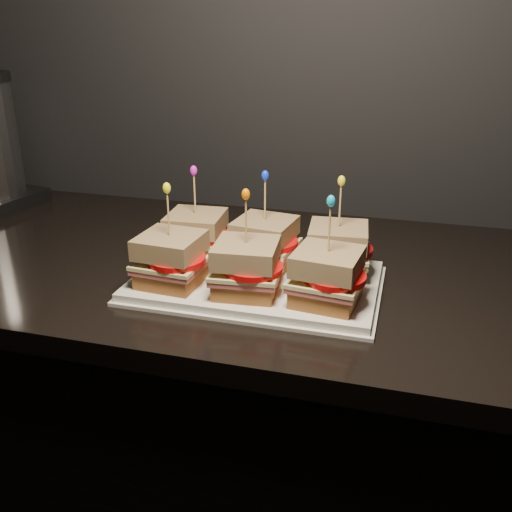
# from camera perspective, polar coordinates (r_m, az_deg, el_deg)

# --- Properties ---
(cabinet) EXTENTS (2.46, 0.60, 0.89)m
(cabinet) POSITION_cam_1_polar(r_m,az_deg,el_deg) (1.26, 10.33, -22.23)
(cabinet) COLOR black
(cabinet) RESTS_ON ground
(granite_slab) EXTENTS (2.50, 0.64, 0.04)m
(granite_slab) POSITION_cam_1_polar(r_m,az_deg,el_deg) (1.00, 12.16, -2.94)
(granite_slab) COLOR black
(granite_slab) RESTS_ON cabinet
(platter) EXTENTS (0.39, 0.24, 0.02)m
(platter) POSITION_cam_1_polar(r_m,az_deg,el_deg) (0.92, 0.00, -2.63)
(platter) COLOR white
(platter) RESTS_ON granite_slab
(platter_rim) EXTENTS (0.40, 0.25, 0.01)m
(platter_rim) POSITION_cam_1_polar(r_m,az_deg,el_deg) (0.93, 0.00, -2.97)
(platter_rim) COLOR white
(platter_rim) RESTS_ON granite_slab
(sandwich_0_bread_bot) EXTENTS (0.10, 0.10, 0.03)m
(sandwich_0_bread_bot) POSITION_cam_1_polar(r_m,az_deg,el_deg) (1.00, -5.92, 0.58)
(sandwich_0_bread_bot) COLOR brown
(sandwich_0_bread_bot) RESTS_ON platter
(sandwich_0_ham) EXTENTS (0.11, 0.10, 0.01)m
(sandwich_0_ham) POSITION_cam_1_polar(r_m,az_deg,el_deg) (0.99, -5.95, 1.47)
(sandwich_0_ham) COLOR #B74F4F
(sandwich_0_ham) RESTS_ON sandwich_0_bread_bot
(sandwich_0_cheese) EXTENTS (0.11, 0.10, 0.01)m
(sandwich_0_cheese) POSITION_cam_1_polar(r_m,az_deg,el_deg) (0.99, -5.97, 1.85)
(sandwich_0_cheese) COLOR beige
(sandwich_0_cheese) RESTS_ON sandwich_0_ham
(sandwich_0_tomato) EXTENTS (0.09, 0.09, 0.01)m
(sandwich_0_tomato) POSITION_cam_1_polar(r_m,az_deg,el_deg) (0.98, -5.46, 2.07)
(sandwich_0_tomato) COLOR red
(sandwich_0_tomato) RESTS_ON sandwich_0_cheese
(sandwich_0_bread_top) EXTENTS (0.10, 0.10, 0.03)m
(sandwich_0_bread_top) POSITION_cam_1_polar(r_m,az_deg,el_deg) (0.98, -6.03, 3.36)
(sandwich_0_bread_top) COLOR #5A320D
(sandwich_0_bread_top) RESTS_ON sandwich_0_tomato
(sandwich_0_pick) EXTENTS (0.00, 0.00, 0.09)m
(sandwich_0_pick) POSITION_cam_1_polar(r_m,az_deg,el_deg) (0.97, -6.14, 5.92)
(sandwich_0_pick) COLOR tan
(sandwich_0_pick) RESTS_ON sandwich_0_bread_top
(sandwich_0_frill) EXTENTS (0.01, 0.01, 0.02)m
(sandwich_0_frill) POSITION_cam_1_polar(r_m,az_deg,el_deg) (0.96, -6.26, 8.50)
(sandwich_0_frill) COLOR #CF18BC
(sandwich_0_frill) RESTS_ON sandwich_0_pick
(sandwich_1_bread_bot) EXTENTS (0.10, 0.10, 0.03)m
(sandwich_1_bread_bot) POSITION_cam_1_polar(r_m,az_deg,el_deg) (0.96, 0.87, -0.14)
(sandwich_1_bread_bot) COLOR brown
(sandwich_1_bread_bot) RESTS_ON platter
(sandwich_1_ham) EXTENTS (0.11, 0.11, 0.01)m
(sandwich_1_ham) POSITION_cam_1_polar(r_m,az_deg,el_deg) (0.96, 0.87, 0.78)
(sandwich_1_ham) COLOR #B74F4F
(sandwich_1_ham) RESTS_ON sandwich_1_bread_bot
(sandwich_1_cheese) EXTENTS (0.11, 0.11, 0.01)m
(sandwich_1_cheese) POSITION_cam_1_polar(r_m,az_deg,el_deg) (0.96, 0.88, 1.17)
(sandwich_1_cheese) COLOR beige
(sandwich_1_cheese) RESTS_ON sandwich_1_ham
(sandwich_1_tomato) EXTENTS (0.09, 0.09, 0.01)m
(sandwich_1_tomato) POSITION_cam_1_polar(r_m,az_deg,el_deg) (0.94, 1.49, 1.39)
(sandwich_1_tomato) COLOR red
(sandwich_1_tomato) RESTS_ON sandwich_1_cheese
(sandwich_1_bread_top) EXTENTS (0.10, 0.10, 0.03)m
(sandwich_1_bread_top) POSITION_cam_1_polar(r_m,az_deg,el_deg) (0.95, 0.89, 2.73)
(sandwich_1_bread_top) COLOR #5A320D
(sandwich_1_bread_top) RESTS_ON sandwich_1_tomato
(sandwich_1_pick) EXTENTS (0.00, 0.00, 0.09)m
(sandwich_1_pick) POSITION_cam_1_polar(r_m,az_deg,el_deg) (0.93, 0.90, 5.38)
(sandwich_1_pick) COLOR tan
(sandwich_1_pick) RESTS_ON sandwich_1_bread_top
(sandwich_1_frill) EXTENTS (0.01, 0.01, 0.02)m
(sandwich_1_frill) POSITION_cam_1_polar(r_m,az_deg,el_deg) (0.92, 0.92, 8.06)
(sandwich_1_frill) COLOR #122FE3
(sandwich_1_frill) RESTS_ON sandwich_1_pick
(sandwich_2_bread_bot) EXTENTS (0.10, 0.10, 0.03)m
(sandwich_2_bread_bot) POSITION_cam_1_polar(r_m,az_deg,el_deg) (0.94, 8.06, -0.90)
(sandwich_2_bread_bot) COLOR brown
(sandwich_2_bread_bot) RESTS_ON platter
(sandwich_2_ham) EXTENTS (0.11, 0.10, 0.01)m
(sandwich_2_ham) POSITION_cam_1_polar(r_m,az_deg,el_deg) (0.94, 8.11, 0.03)
(sandwich_2_ham) COLOR #B74F4F
(sandwich_2_ham) RESTS_ON sandwich_2_bread_bot
(sandwich_2_cheese) EXTENTS (0.11, 0.11, 0.01)m
(sandwich_2_cheese) POSITION_cam_1_polar(r_m,az_deg,el_deg) (0.93, 8.13, 0.43)
(sandwich_2_cheese) COLOR beige
(sandwich_2_cheese) RESTS_ON sandwich_2_ham
(sandwich_2_tomato) EXTENTS (0.09, 0.09, 0.01)m
(sandwich_2_tomato) POSITION_cam_1_polar(r_m,az_deg,el_deg) (0.93, 8.84, 0.65)
(sandwich_2_tomato) COLOR red
(sandwich_2_tomato) RESTS_ON sandwich_2_cheese
(sandwich_2_bread_top) EXTENTS (0.10, 0.10, 0.03)m
(sandwich_2_bread_top) POSITION_cam_1_polar(r_m,az_deg,el_deg) (0.92, 8.23, 2.02)
(sandwich_2_bread_top) COLOR #5A320D
(sandwich_2_bread_top) RESTS_ON sandwich_2_tomato
(sandwich_2_pick) EXTENTS (0.00, 0.00, 0.09)m
(sandwich_2_pick) POSITION_cam_1_polar(r_m,az_deg,el_deg) (0.91, 8.39, 4.71)
(sandwich_2_pick) COLOR tan
(sandwich_2_pick) RESTS_ON sandwich_2_bread_top
(sandwich_2_frill) EXTENTS (0.01, 0.01, 0.02)m
(sandwich_2_frill) POSITION_cam_1_polar(r_m,az_deg,el_deg) (0.90, 8.55, 7.45)
(sandwich_2_frill) COLOR yellow
(sandwich_2_frill) RESTS_ON sandwich_2_pick
(sandwich_3_bread_bot) EXTENTS (0.10, 0.10, 0.03)m
(sandwich_3_bread_bot) POSITION_cam_1_polar(r_m,az_deg,el_deg) (0.91, -8.39, -1.92)
(sandwich_3_bread_bot) COLOR brown
(sandwich_3_bread_bot) RESTS_ON platter
(sandwich_3_ham) EXTENTS (0.11, 0.10, 0.01)m
(sandwich_3_ham) POSITION_cam_1_polar(r_m,az_deg,el_deg) (0.90, -8.45, -0.96)
(sandwich_3_ham) COLOR #B74F4F
(sandwich_3_ham) RESTS_ON sandwich_3_bread_bot
(sandwich_3_cheese) EXTENTS (0.11, 0.10, 0.01)m
(sandwich_3_cheese) POSITION_cam_1_polar(r_m,az_deg,el_deg) (0.90, -8.47, -0.55)
(sandwich_3_cheese) COLOR beige
(sandwich_3_cheese) RESTS_ON sandwich_3_ham
(sandwich_3_tomato) EXTENTS (0.09, 0.09, 0.01)m
(sandwich_3_tomato) POSITION_cam_1_polar(r_m,az_deg,el_deg) (0.89, -7.94, -0.33)
(sandwich_3_tomato) COLOR red
(sandwich_3_tomato) RESTS_ON sandwich_3_cheese
(sandwich_3_bread_top) EXTENTS (0.10, 0.10, 0.03)m
(sandwich_3_bread_top) POSITION_cam_1_polar(r_m,az_deg,el_deg) (0.89, -8.57, 1.10)
(sandwich_3_bread_top) COLOR #5A320D
(sandwich_3_bread_top) RESTS_ON sandwich_3_tomato
(sandwich_3_pick) EXTENTS (0.00, 0.00, 0.09)m
(sandwich_3_pick) POSITION_cam_1_polar(r_m,az_deg,el_deg) (0.87, -8.74, 3.89)
(sandwich_3_pick) COLOR tan
(sandwich_3_pick) RESTS_ON sandwich_3_bread_top
(sandwich_3_frill) EXTENTS (0.01, 0.01, 0.02)m
(sandwich_3_frill) POSITION_cam_1_polar(r_m,az_deg,el_deg) (0.86, -8.92, 6.74)
(sandwich_3_frill) COLOR yellow
(sandwich_3_frill) RESTS_ON sandwich_3_pick
(sandwich_4_bread_bot) EXTENTS (0.10, 0.10, 0.03)m
(sandwich_4_bread_bot) POSITION_cam_1_polar(r_m,az_deg,el_deg) (0.87, -0.96, -2.83)
(sandwich_4_bread_bot) COLOR brown
(sandwich_4_bread_bot) RESTS_ON platter
(sandwich_4_ham) EXTENTS (0.11, 0.10, 0.01)m
(sandwich_4_ham) POSITION_cam_1_polar(r_m,az_deg,el_deg) (0.86, -0.97, -1.83)
(sandwich_4_ham) COLOR #B74F4F
(sandwich_4_ham) RESTS_ON sandwich_4_bread_bot
(sandwich_4_cheese) EXTENTS (0.11, 0.11, 0.01)m
(sandwich_4_cheese) POSITION_cam_1_polar(r_m,az_deg,el_deg) (0.86, -0.98, -1.41)
(sandwich_4_cheese) COLOR beige
(sandwich_4_cheese) RESTS_ON sandwich_4_ham
(sandwich_4_tomato) EXTENTS (0.09, 0.09, 0.01)m
(sandwich_4_tomato) POSITION_cam_1_polar(r_m,az_deg,el_deg) (0.85, -0.31, -1.19)
(sandwich_4_tomato) COLOR red
(sandwich_4_tomato) RESTS_ON sandwich_4_cheese
(sandwich_4_bread_top) EXTENTS (0.10, 0.10, 0.03)m
(sandwich_4_bread_top) POSITION_cam_1_polar(r_m,az_deg,el_deg) (0.85, -0.99, 0.31)
(sandwich_4_bread_top) COLOR #5A320D
(sandwich_4_bread_top) RESTS_ON sandwich_4_tomato
(sandwich_4_pick) EXTENTS (0.00, 0.00, 0.09)m
(sandwich_4_pick) POSITION_cam_1_polar(r_m,az_deg,el_deg) (0.83, -1.01, 3.22)
(sandwich_4_pick) COLOR tan
(sandwich_4_pick) RESTS_ON sandwich_4_bread_top
(sandwich_4_frill) EXTENTS (0.01, 0.01, 0.02)m
(sandwich_4_frill) POSITION_cam_1_polar(r_m,az_deg,el_deg) (0.82, -1.03, 6.20)
(sandwich_4_frill) COLOR orange
(sandwich_4_frill) RESTS_ON sandwich_4_pick
(sandwich_5_bread_bot) EXTENTS (0.10, 0.10, 0.03)m
(sandwich_5_bread_bot) POSITION_cam_1_polar(r_m,az_deg,el_deg) (0.85, 7.02, -3.75)
(sandwich_5_bread_bot) COLOR brown
(sandwich_5_bread_bot) RESTS_ON platter
(sandwich_5_ham) EXTENTS (0.11, 0.11, 0.01)m
(sandwich_5_ham) POSITION_cam_1_polar(r_m,az_deg,el_deg) (0.84, 7.07, -2.74)
(sandwich_5_ham) COLOR #B74F4F
(sandwich_5_ham) RESTS_ON sandwich_5_bread_bot
(sandwich_5_cheese) EXTENTS (0.11, 0.11, 0.01)m
(sandwich_5_cheese) POSITION_cam_1_polar(r_m,az_deg,el_deg) (0.83, 7.10, -2.30)
(sandwich_5_cheese) COLOR beige
(sandwich_5_cheese) RESTS_ON sandwich_5_ham
(sandwich_5_tomato) EXTENTS (0.09, 0.09, 0.01)m
(sandwich_5_tomato) POSITION_cam_1_polar(r_m,az_deg,el_deg) (0.83, 7.88, -2.09)
(sandwich_5_tomato) COLOR red
(sandwich_5_tomato) RESTS_ON sandwich_5_cheese
(sandwich_5_bread_top) EXTENTS (0.10, 0.10, 0.03)m
(sandwich_5_bread_top) POSITION_cam_1_polar(r_m,az_deg,el_deg) (0.82, 7.19, -0.56)
(sandwich_5_bread_top) COLOR #5A320D
(sandwich_5_bread_top) RESTS_ON sandwich_5_tomato
(sandwich_5_pick) EXTENTS (0.00, 0.00, 0.09)m
(sandwich_5_pick) POSITION_cam_1_polar(r_m,az_deg,el_deg) (0.81, 7.34, 2.43)
(sandwich_5_pick) COLOR tan
(sandwich_5_pick) RESTS_ON sandwich_5_bread_top
(sandwich_5_frill) EXTENTS (0.01, 0.01, 0.02)m
(sandwich_5_frill) POSITION_cam_1_polar(r_m,az_deg,el_deg) (0.79, 7.50, 5.48)
(sandwich_5_frill) COLOR #109DBF
(sandwich_5_frill) RESTS_ON sandwich_5_pick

